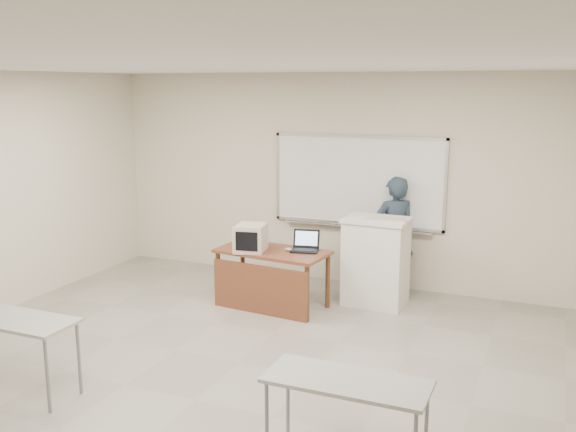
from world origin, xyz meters
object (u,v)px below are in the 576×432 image
at_px(presenter, 394,235).
at_px(podium, 376,261).
at_px(whiteboard, 358,182).
at_px(instructor_desk, 269,268).
at_px(mouse, 288,249).
at_px(keyboard, 386,220).
at_px(crt_monitor, 251,238).
at_px(laptop, 306,246).

bearing_deg(presenter, podium, 43.34).
height_order(whiteboard, instructor_desk, whiteboard).
xyz_separation_m(mouse, presenter, (1.09, 1.13, 0.04)).
distance_m(podium, presenter, 0.63).
bearing_deg(keyboard, crt_monitor, -168.75).
distance_m(whiteboard, keyboard, 1.14).
height_order(keyboard, presenter, presenter).
relative_size(crt_monitor, laptop, 1.24).
bearing_deg(whiteboard, presenter, -17.62).
height_order(crt_monitor, presenter, presenter).
xyz_separation_m(instructor_desk, podium, (1.20, 0.71, 0.04)).
relative_size(laptop, keyboard, 0.70).
relative_size(podium, laptop, 3.41).
xyz_separation_m(instructor_desk, mouse, (0.20, 0.16, 0.23)).
distance_m(mouse, presenter, 1.57).
height_order(instructor_desk, mouse, mouse).
height_order(laptop, presenter, presenter).
xyz_separation_m(instructor_desk, keyboard, (1.35, 0.59, 0.62)).
xyz_separation_m(podium, laptop, (-0.80, -0.44, 0.23)).
bearing_deg(instructor_desk, whiteboard, 70.31).
bearing_deg(instructor_desk, keyboard, 29.29).
height_order(instructor_desk, crt_monitor, crt_monitor).
distance_m(podium, crt_monitor, 1.66).
relative_size(whiteboard, laptop, 7.36).
bearing_deg(laptop, podium, 17.15).
bearing_deg(mouse, presenter, 41.81).
bearing_deg(whiteboard, podium, -56.93).
height_order(instructor_desk, keyboard, keyboard).
relative_size(whiteboard, presenter, 1.53).
distance_m(crt_monitor, presenter, 2.02).
height_order(instructor_desk, presenter, presenter).
bearing_deg(instructor_desk, mouse, 44.54).
bearing_deg(podium, laptop, -149.04).
bearing_deg(whiteboard, instructor_desk, -115.32).
bearing_deg(keyboard, mouse, -168.95).
xyz_separation_m(podium, keyboard, (0.15, -0.12, 0.59)).
relative_size(crt_monitor, presenter, 0.26).
bearing_deg(keyboard, laptop, -170.64).
xyz_separation_m(mouse, keyboard, (1.15, 0.43, 0.40)).
bearing_deg(instructor_desk, crt_monitor, -171.34).
relative_size(keyboard, presenter, 0.30).
distance_m(laptop, keyboard, 1.07).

